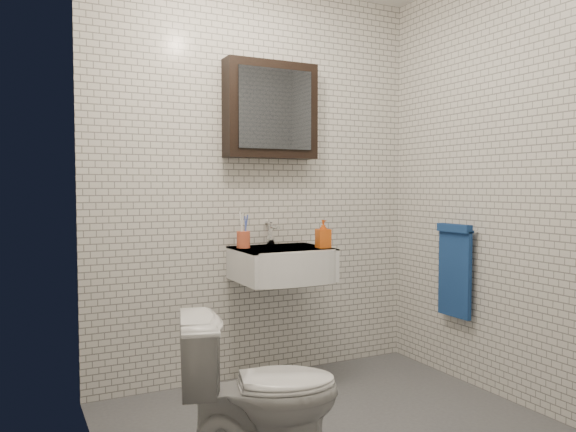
{
  "coord_description": "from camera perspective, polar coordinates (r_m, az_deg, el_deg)",
  "views": [
    {
      "loc": [
        -1.44,
        -2.29,
        1.22
      ],
      "look_at": [
        -0.07,
        0.45,
        1.06
      ],
      "focal_mm": 35.0,
      "sensor_mm": 36.0,
      "label": 1
    }
  ],
  "objects": [
    {
      "name": "room_shell",
      "position": [
        2.71,
        5.61,
        8.17
      ],
      "size": [
        2.22,
        2.02,
        2.51
      ],
      "color": "silver",
      "rests_on": "ground"
    },
    {
      "name": "washbasin",
      "position": [
        3.4,
        -0.36,
        -4.86
      ],
      "size": [
        0.55,
        0.5,
        0.2
      ],
      "color": "white",
      "rests_on": "room_shell"
    },
    {
      "name": "faucet",
      "position": [
        3.56,
        -1.76,
        -1.9
      ],
      "size": [
        0.06,
        0.2,
        0.15
      ],
      "color": "silver",
      "rests_on": "washbasin"
    },
    {
      "name": "mirror_cabinet",
      "position": [
        3.57,
        -1.76,
        10.69
      ],
      "size": [
        0.6,
        0.15,
        0.6
      ],
      "color": "black",
      "rests_on": "room_shell"
    },
    {
      "name": "towel_rail",
      "position": [
        3.66,
        16.58,
        -4.94
      ],
      "size": [
        0.09,
        0.3,
        0.58
      ],
      "color": "silver",
      "rests_on": "room_shell"
    },
    {
      "name": "toothbrush_cup",
      "position": [
        3.41,
        -4.55,
        -2.31
      ],
      "size": [
        0.1,
        0.1,
        0.22
      ],
      "rotation": [
        0.0,
        0.0,
        -0.36
      ],
      "color": "#CF5433",
      "rests_on": "washbasin"
    },
    {
      "name": "soap_bottle",
      "position": [
        3.4,
        3.6,
        -1.83
      ],
      "size": [
        0.08,
        0.09,
        0.17
      ],
      "primitive_type": "imported",
      "rotation": [
        0.0,
        0.0,
        -0.09
      ],
      "color": "orange",
      "rests_on": "washbasin"
    },
    {
      "name": "toilet",
      "position": [
        2.52,
        -2.81,
        -17.41
      ],
      "size": [
        0.75,
        0.55,
        0.69
      ],
      "primitive_type": "imported",
      "rotation": [
        0.0,
        0.0,
        1.3
      ],
      "color": "silver",
      "rests_on": "ground"
    }
  ]
}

